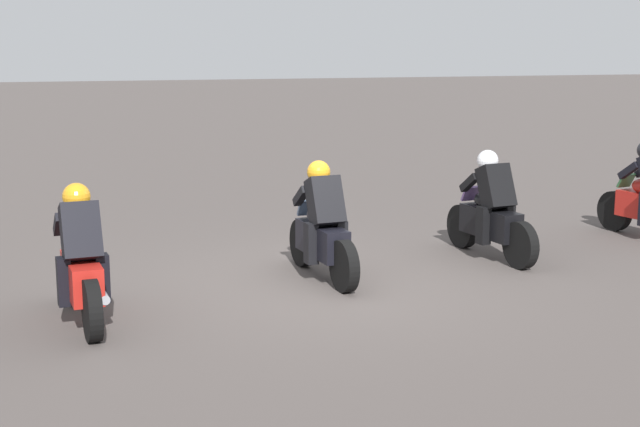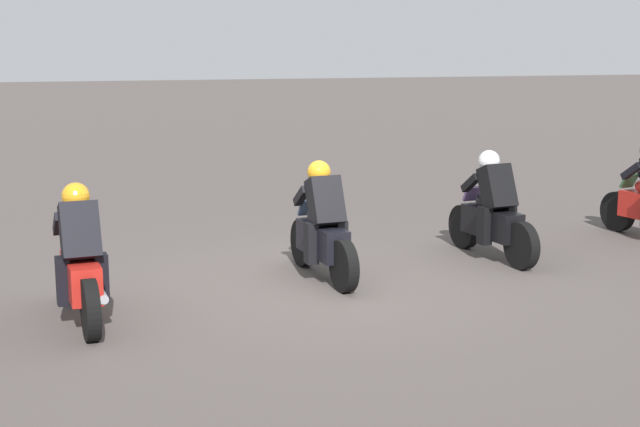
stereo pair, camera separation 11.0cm
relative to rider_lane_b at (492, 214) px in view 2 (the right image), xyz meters
The scene contains 4 objects.
ground_plane 2.84m from the rider_lane_b, 103.46° to the left, with size 120.00×120.00×0.00m, color #4E4643.
rider_lane_b is the anchor object (origin of this frame).
rider_lane_c 2.62m from the rider_lane_b, 98.98° to the left, with size 2.04×0.56×1.51m.
rider_lane_d 5.79m from the rider_lane_b, 104.36° to the left, with size 2.04×0.56×1.51m.
Camera 2 is at (-10.72, 3.11, 3.01)m, focal length 51.45 mm.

